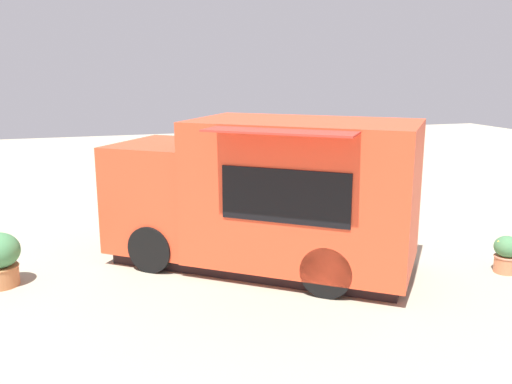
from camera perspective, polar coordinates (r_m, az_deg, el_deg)
The scene contains 4 objects.
ground_plane at distance 10.37m, azimuth 2.40°, elevation -6.51°, with size 40.00×40.00×0.00m, color tan.
food_truck at distance 9.43m, azimuth 1.04°, elevation -0.60°, with size 4.84×5.40×2.59m.
person_customer at distance 15.04m, azimuth 1.11°, elevation 0.96°, with size 0.75×0.44×0.86m.
planter_flowering_near at distance 10.31m, azimuth 24.65°, elevation -5.84°, with size 0.43×0.43×0.65m.
Camera 1 is at (-9.22, 3.30, 3.43)m, focal length 38.38 mm.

